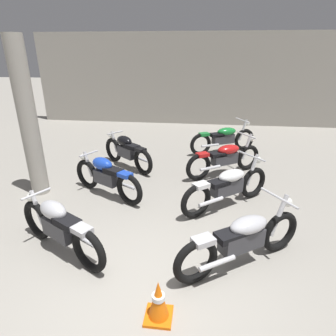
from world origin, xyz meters
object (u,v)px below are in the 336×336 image
(motorcycle_left_row_1, at_px, (106,176))
(motorcycle_right_row_2, at_px, (225,158))
(motorcycle_right_row_1, at_px, (228,186))
(traffic_cone, at_px, (158,301))
(support_pillar, at_px, (28,121))
(motorcycle_right_row_3, at_px, (224,138))
(motorcycle_left_row_0, at_px, (59,227))
(motorcycle_right_row_0, at_px, (243,239))
(motorcycle_left_row_2, at_px, (127,151))

(motorcycle_left_row_1, distance_m, motorcycle_right_row_2, 2.93)
(motorcycle_right_row_1, bearing_deg, traffic_cone, -109.18)
(motorcycle_right_row_1, distance_m, traffic_cone, 2.89)
(support_pillar, height_order, motorcycle_right_row_3, support_pillar)
(support_pillar, distance_m, motorcycle_left_row_1, 1.90)
(motorcycle_right_row_3, bearing_deg, traffic_cone, -99.94)
(support_pillar, relative_size, motorcycle_left_row_0, 1.81)
(motorcycle_left_row_1, xyz_separation_m, motorcycle_right_row_1, (2.50, -0.16, -0.01))
(motorcycle_right_row_0, bearing_deg, motorcycle_right_row_3, 89.75)
(traffic_cone, bearing_deg, motorcycle_right_row_1, 70.82)
(motorcycle_left_row_2, height_order, traffic_cone, motorcycle_left_row_2)
(motorcycle_left_row_0, height_order, motorcycle_right_row_1, motorcycle_right_row_1)
(support_pillar, relative_size, motorcycle_right_row_1, 1.82)
(support_pillar, relative_size, motorcycle_right_row_3, 1.61)
(traffic_cone, bearing_deg, motorcycle_right_row_2, 77.04)
(motorcycle_left_row_1, bearing_deg, motorcycle_left_row_0, -93.01)
(traffic_cone, bearing_deg, motorcycle_left_row_1, 118.28)
(motorcycle_right_row_0, xyz_separation_m, motorcycle_right_row_1, (-0.09, 1.69, 0.00))
(motorcycle_left_row_0, xyz_separation_m, motorcycle_right_row_3, (2.71, 5.06, -0.01))
(motorcycle_right_row_0, bearing_deg, motorcycle_left_row_2, 126.43)
(motorcycle_left_row_0, bearing_deg, motorcycle_right_row_2, 51.61)
(support_pillar, height_order, motorcycle_left_row_0, support_pillar)
(motorcycle_left_row_1, distance_m, traffic_cone, 3.28)
(motorcycle_left_row_2, bearing_deg, motorcycle_right_row_2, -4.14)
(motorcycle_right_row_3, bearing_deg, motorcycle_left_row_2, -149.31)
(motorcycle_left_row_0, relative_size, motorcycle_right_row_2, 0.94)
(motorcycle_left_row_1, relative_size, motorcycle_right_row_0, 0.94)
(motorcycle_left_row_2, relative_size, motorcycle_right_row_0, 0.86)
(motorcycle_left_row_0, distance_m, motorcycle_right_row_0, 2.69)
(motorcycle_left_row_0, relative_size, motorcycle_right_row_3, 0.89)
(motorcycle_left_row_0, height_order, motorcycle_right_row_3, motorcycle_right_row_3)
(motorcycle_right_row_2, distance_m, motorcycle_right_row_3, 1.72)
(support_pillar, bearing_deg, motorcycle_left_row_1, 0.57)
(traffic_cone, bearing_deg, motorcycle_right_row_0, 44.89)
(motorcycle_right_row_1, distance_m, motorcycle_right_row_2, 1.61)
(motorcycle_right_row_0, bearing_deg, motorcycle_right_row_1, 93.10)
(motorcycle_left_row_2, relative_size, motorcycle_right_row_3, 0.81)
(motorcycle_right_row_1, xyz_separation_m, motorcycle_right_row_3, (0.11, 3.33, 0.00))
(motorcycle_left_row_2, bearing_deg, traffic_cone, -71.28)
(motorcycle_right_row_2, relative_size, motorcycle_right_row_3, 0.95)
(support_pillar, xyz_separation_m, motorcycle_right_row_0, (4.11, -1.83, -1.15))
(support_pillar, distance_m, motorcycle_left_row_2, 2.53)
(motorcycle_left_row_1, xyz_separation_m, traffic_cone, (1.55, -2.88, -0.20))
(motorcycle_right_row_3, xyz_separation_m, traffic_cone, (-1.06, -6.06, -0.19))
(motorcycle_right_row_0, height_order, motorcycle_right_row_2, same)
(motorcycle_left_row_0, relative_size, traffic_cone, 3.27)
(support_pillar, distance_m, motorcycle_right_row_0, 4.64)
(motorcycle_left_row_0, xyz_separation_m, motorcycle_right_row_2, (2.65, 3.34, -0.01))
(support_pillar, bearing_deg, motorcycle_left_row_0, -52.94)
(motorcycle_left_row_2, relative_size, traffic_cone, 2.97)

